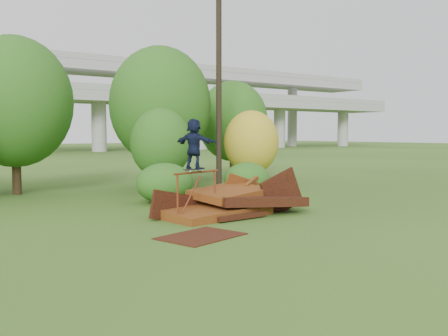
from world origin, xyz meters
TOP-DOWN VIEW (x-y plane):
  - ground at (0.00, 0.00)m, footprint 240.00×240.00m
  - scrap_pile at (-0.36, 2.21)m, footprint 5.71×2.84m
  - grind_rail at (-1.87, 1.98)m, footprint 2.00×0.63m
  - skateboard at (-1.99, 1.95)m, footprint 0.82×0.42m
  - skater at (-1.99, 1.95)m, footprint 0.99×1.53m
  - flat_plate at (-3.21, -0.30)m, footprint 2.45×2.01m
  - tree_1 at (-4.89, 12.22)m, footprint 5.07×5.07m
  - tree_2 at (0.45, 8.59)m, footprint 2.76×2.76m
  - tree_3 at (1.77, 11.05)m, footprint 5.11×5.11m
  - tree_4 at (5.75, 8.71)m, footprint 2.83×2.83m
  - tree_5 at (7.50, 12.65)m, footprint 4.18×4.18m
  - shrub_left at (-0.87, 5.89)m, footprint 2.28×2.11m
  - shrub_right at (3.15, 5.79)m, footprint 2.08×1.90m
  - utility_pole at (3.97, 9.06)m, footprint 1.40×0.28m

SIDE VIEW (x-z plane):
  - ground at x=0.00m, z-range 0.00..0.00m
  - flat_plate at x=-3.21m, z-range 0.00..0.03m
  - scrap_pile at x=-0.36m, z-range -0.54..1.29m
  - shrub_right at x=3.15m, z-range 0.00..1.47m
  - shrub_left at x=-0.87m, z-range 0.00..1.58m
  - grind_rail at x=-1.87m, z-range 0.31..1.86m
  - skateboard at x=-1.99m, z-range 1.57..1.65m
  - tree_4 at x=5.75m, z-range 0.32..4.23m
  - tree_2 at x=0.45m, z-range 0.35..4.24m
  - skater at x=-1.99m, z-range 1.62..3.20m
  - tree_5 at x=7.50m, z-range 0.52..6.39m
  - tree_1 at x=-4.89m, z-range 0.60..7.66m
  - tree_3 at x=1.77m, z-range 0.60..7.69m
  - utility_pole at x=3.97m, z-range 0.07..10.91m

